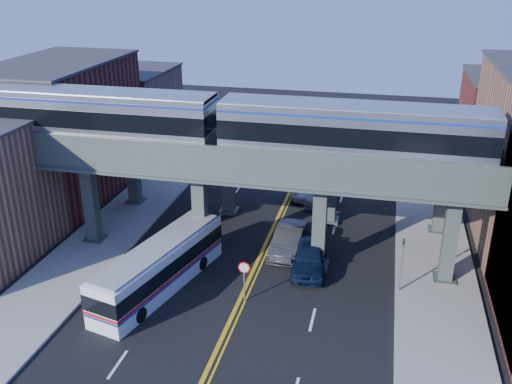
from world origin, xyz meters
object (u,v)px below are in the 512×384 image
at_px(car_lane_b, 289,240).
at_px(car_lane_c, 311,185).
at_px(transit_bus, 160,267).
at_px(car_lane_d, 322,190).
at_px(stop_sign, 244,275).
at_px(car_lane_a, 309,256).
at_px(traffic_signal, 402,259).
at_px(transit_train, 354,131).

bearing_deg(car_lane_b, car_lane_c, 92.52).
relative_size(transit_bus, car_lane_c, 1.87).
xyz_separation_m(car_lane_c, car_lane_d, (1.07, -0.95, 0.02)).
distance_m(stop_sign, car_lane_d, 16.43).
bearing_deg(car_lane_b, stop_sign, -100.30).
bearing_deg(car_lane_a, car_lane_d, 88.27).
bearing_deg(car_lane_d, stop_sign, -98.45).
distance_m(traffic_signal, car_lane_a, 6.07).
relative_size(car_lane_b, car_lane_d, 0.93).
xyz_separation_m(transit_train, car_lane_a, (-2.29, -0.43, -8.44)).
bearing_deg(car_lane_b, car_lane_d, 86.18).
height_order(transit_bus, car_lane_b, transit_bus).
bearing_deg(transit_train, stop_sign, -137.66).
bearing_deg(car_lane_d, car_lane_a, -86.35).
xyz_separation_m(stop_sign, traffic_signal, (8.90, 3.00, 0.54)).
height_order(traffic_signal, car_lane_b, traffic_signal).
bearing_deg(transit_train, transit_bus, -156.40).
xyz_separation_m(stop_sign, car_lane_d, (2.57, 16.21, -0.92)).
xyz_separation_m(traffic_signal, car_lane_b, (-7.40, 3.59, -1.41)).
relative_size(transit_train, traffic_signal, 12.09).
height_order(traffic_signal, transit_bus, traffic_signal).
distance_m(transit_train, stop_sign, 10.63).
bearing_deg(stop_sign, car_lane_c, 85.00).
bearing_deg(car_lane_d, car_lane_c, 139.01).
bearing_deg(transit_bus, car_lane_d, -12.53).
bearing_deg(car_lane_b, traffic_signal, -23.39).
distance_m(stop_sign, car_lane_c, 17.24).
distance_m(transit_train, car_lane_b, 9.50).
bearing_deg(car_lane_b, car_lane_a, -47.50).
height_order(stop_sign, car_lane_c, stop_sign).
bearing_deg(traffic_signal, car_lane_c, 117.60).
distance_m(transit_bus, car_lane_c, 18.26).
bearing_deg(transit_train, traffic_signal, -30.38).
distance_m(transit_train, car_lane_d, 14.38).
xyz_separation_m(transit_bus, car_lane_b, (6.88, 6.34, -0.54)).
height_order(stop_sign, car_lane_b, stop_sign).
bearing_deg(car_lane_c, car_lane_b, -89.03).
xyz_separation_m(transit_bus, car_lane_a, (8.58, 4.32, -0.51)).
bearing_deg(car_lane_a, traffic_signal, -20.23).
xyz_separation_m(car_lane_a, car_lane_c, (-1.70, 12.58, -0.10)).
bearing_deg(car_lane_c, stop_sign, -94.03).
height_order(stop_sign, car_lane_d, stop_sign).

